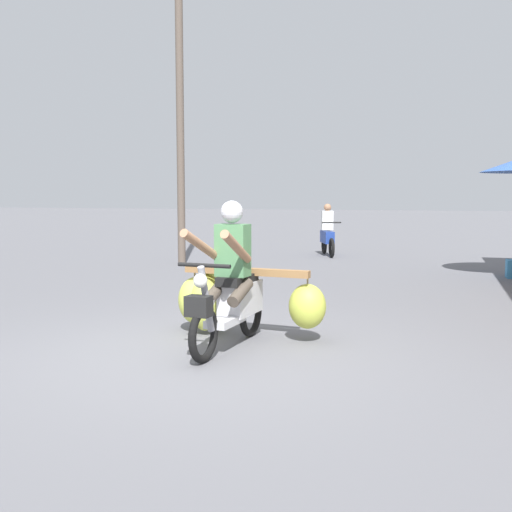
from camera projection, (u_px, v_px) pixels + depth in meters
name	position (u px, v px, depth m)	size (l,w,h in m)	color
ground_plane	(204.00, 356.00, 6.21)	(120.00, 120.00, 0.00)	slate
motorbike_main_loaded	(230.00, 294.00, 6.84)	(1.83, 1.88, 1.58)	black
motorbike_distant_ahead_left	(327.00, 235.00, 16.40)	(0.73, 1.55, 1.40)	black
utility_pole	(180.00, 119.00, 14.09)	(0.18, 0.18, 6.79)	brown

